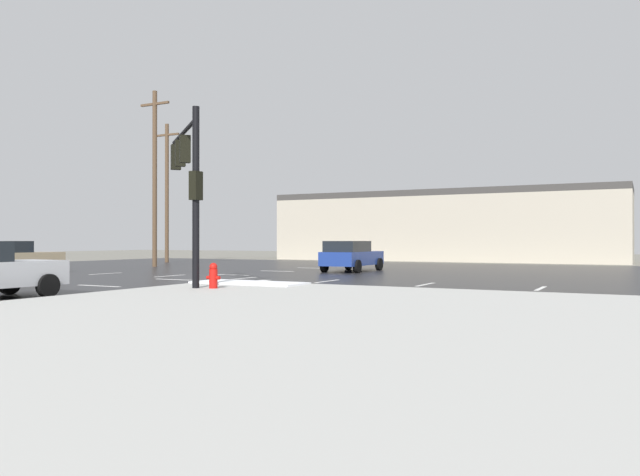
{
  "coord_description": "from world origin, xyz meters",
  "views": [
    {
      "loc": [
        17.09,
        -21.9,
        1.63
      ],
      "look_at": [
        0.55,
        9.82,
        1.77
      ],
      "focal_mm": 35.02,
      "sensor_mm": 36.0,
      "label": 1
    }
  ],
  "objects_px": {
    "sedan_blue": "(351,255)",
    "traffic_signal_mast": "(187,168)",
    "utility_pole_distant": "(167,190)",
    "sedan_tan": "(9,257)",
    "utility_pole_far": "(155,175)",
    "fire_hydrant": "(213,276)"
  },
  "relations": [
    {
      "from": "sedan_blue",
      "to": "traffic_signal_mast",
      "type": "bearing_deg",
      "value": 177.51
    },
    {
      "from": "traffic_signal_mast",
      "to": "utility_pole_distant",
      "type": "height_order",
      "value": "utility_pole_distant"
    },
    {
      "from": "sedan_tan",
      "to": "traffic_signal_mast",
      "type": "bearing_deg",
      "value": -98.19
    },
    {
      "from": "sedan_blue",
      "to": "utility_pole_far",
      "type": "xyz_separation_m",
      "value": [
        -13.2,
        -0.18,
        4.78
      ]
    },
    {
      "from": "traffic_signal_mast",
      "to": "sedan_tan",
      "type": "bearing_deg",
      "value": 28.92
    },
    {
      "from": "sedan_tan",
      "to": "utility_pole_far",
      "type": "height_order",
      "value": "utility_pole_far"
    },
    {
      "from": "traffic_signal_mast",
      "to": "utility_pole_far",
      "type": "bearing_deg",
      "value": -2.54
    },
    {
      "from": "fire_hydrant",
      "to": "sedan_tan",
      "type": "xyz_separation_m",
      "value": [
        -15.16,
        3.98,
        0.32
      ]
    },
    {
      "from": "sedan_tan",
      "to": "sedan_blue",
      "type": "xyz_separation_m",
      "value": [
        13.53,
        9.81,
        0.0
      ]
    },
    {
      "from": "traffic_signal_mast",
      "to": "sedan_tan",
      "type": "xyz_separation_m",
      "value": [
        -13.34,
        3.01,
        -3.22
      ]
    },
    {
      "from": "sedan_blue",
      "to": "sedan_tan",
      "type": "bearing_deg",
      "value": 124.32
    },
    {
      "from": "sedan_blue",
      "to": "utility_pole_distant",
      "type": "height_order",
      "value": "utility_pole_distant"
    },
    {
      "from": "traffic_signal_mast",
      "to": "utility_pole_distant",
      "type": "xyz_separation_m",
      "value": [
        -17.46,
        18.8,
        1.25
      ]
    },
    {
      "from": "traffic_signal_mast",
      "to": "utility_pole_far",
      "type": "relative_size",
      "value": 0.52
    },
    {
      "from": "sedan_tan",
      "to": "utility_pole_distant",
      "type": "height_order",
      "value": "utility_pole_distant"
    },
    {
      "from": "fire_hydrant",
      "to": "utility_pole_distant",
      "type": "height_order",
      "value": "utility_pole_distant"
    },
    {
      "from": "traffic_signal_mast",
      "to": "fire_hydrant",
      "type": "relative_size",
      "value": 7.16
    },
    {
      "from": "sedan_tan",
      "to": "sedan_blue",
      "type": "bearing_deg",
      "value": -49.5
    },
    {
      "from": "utility_pole_far",
      "to": "utility_pole_distant",
      "type": "relative_size",
      "value": 1.06
    },
    {
      "from": "traffic_signal_mast",
      "to": "utility_pole_distant",
      "type": "bearing_deg",
      "value": -5.46
    },
    {
      "from": "fire_hydrant",
      "to": "sedan_tan",
      "type": "distance_m",
      "value": 15.67
    },
    {
      "from": "sedan_tan",
      "to": "utility_pole_distant",
      "type": "relative_size",
      "value": 0.46
    }
  ]
}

